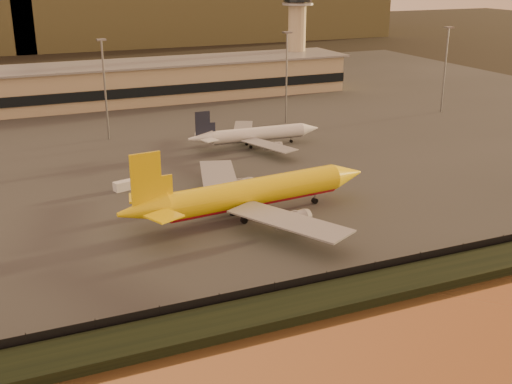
% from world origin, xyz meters
% --- Properties ---
extents(ground, '(900.00, 900.00, 0.00)m').
position_xyz_m(ground, '(0.00, 0.00, 0.00)').
color(ground, black).
rests_on(ground, ground).
extents(embankment, '(320.00, 7.00, 1.40)m').
position_xyz_m(embankment, '(0.00, -17.00, 0.70)').
color(embankment, black).
rests_on(embankment, ground).
extents(tarmac, '(320.00, 220.00, 0.20)m').
position_xyz_m(tarmac, '(0.00, 95.00, 0.10)').
color(tarmac, '#2D2D2D').
rests_on(tarmac, ground).
extents(perimeter_fence, '(300.00, 0.05, 2.20)m').
position_xyz_m(perimeter_fence, '(0.00, -13.00, 1.30)').
color(perimeter_fence, black).
rests_on(perimeter_fence, tarmac).
extents(terminal_building, '(202.00, 25.00, 12.60)m').
position_xyz_m(terminal_building, '(-14.52, 125.55, 6.25)').
color(terminal_building, tan).
rests_on(terminal_building, tarmac).
extents(control_tower, '(11.20, 11.20, 35.50)m').
position_xyz_m(control_tower, '(70.00, 131.00, 21.66)').
color(control_tower, tan).
rests_on(control_tower, tarmac).
extents(apron_light_masts, '(152.20, 12.20, 25.40)m').
position_xyz_m(apron_light_masts, '(15.00, 75.00, 15.70)').
color(apron_light_masts, slate).
rests_on(apron_light_masts, tarmac).
extents(dhl_cargo_jet, '(48.92, 47.68, 14.60)m').
position_xyz_m(dhl_cargo_jet, '(2.68, 15.60, 4.56)').
color(dhl_cargo_jet, yellow).
rests_on(dhl_cargo_jet, tarmac).
extents(white_narrowbody_jet, '(34.39, 33.58, 9.89)m').
position_xyz_m(white_narrowbody_jet, '(22.17, 58.54, 3.15)').
color(white_narrowbody_jet, white).
rests_on(white_narrowbody_jet, tarmac).
extents(gse_vehicle_yellow, '(3.75, 2.81, 1.54)m').
position_xyz_m(gse_vehicle_yellow, '(13.19, 24.26, 0.97)').
color(gse_vehicle_yellow, yellow).
rests_on(gse_vehicle_yellow, tarmac).
extents(gse_vehicle_white, '(4.44, 2.82, 1.85)m').
position_xyz_m(gse_vehicle_white, '(-15.07, 38.99, 1.12)').
color(gse_vehicle_white, white).
rests_on(gse_vehicle_white, tarmac).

